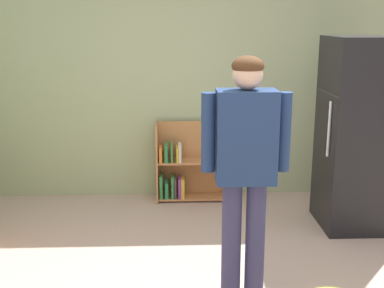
# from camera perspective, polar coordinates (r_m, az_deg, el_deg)

# --- Properties ---
(back_wall) EXTENTS (5.20, 0.06, 2.70)m
(back_wall) POSITION_cam_1_polar(r_m,az_deg,el_deg) (5.46, -0.09, 7.95)
(back_wall) COLOR #99AD83
(back_wall) RESTS_ON ground
(refrigerator) EXTENTS (0.73, 0.68, 1.78)m
(refrigerator) POSITION_cam_1_polar(r_m,az_deg,el_deg) (4.91, 18.71, 1.06)
(refrigerator) COLOR black
(refrigerator) RESTS_ON ground
(bookshelf) EXTENTS (0.80, 0.28, 0.85)m
(bookshelf) POSITION_cam_1_polar(r_m,az_deg,el_deg) (5.47, -0.52, -2.66)
(bookshelf) COLOR #B67A4A
(bookshelf) RESTS_ON ground
(standing_person) EXTENTS (0.57, 0.22, 1.71)m
(standing_person) POSITION_cam_1_polar(r_m,az_deg,el_deg) (3.24, 6.07, -2.20)
(standing_person) COLOR #333456
(standing_person) RESTS_ON ground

